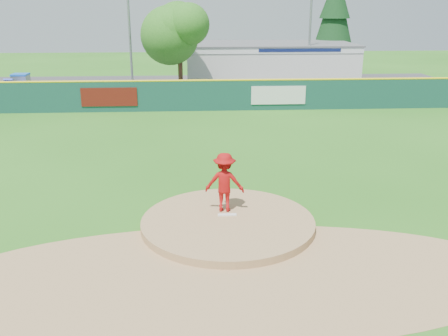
{
  "coord_description": "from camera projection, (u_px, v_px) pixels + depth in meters",
  "views": [
    {
      "loc": [
        -1.01,
        -14.46,
        6.76
      ],
      "look_at": [
        0.0,
        2.0,
        1.3
      ],
      "focal_mm": 40.0,
      "sensor_mm": 36.0,
      "label": 1
    }
  ],
  "objects": [
    {
      "name": "pitcher",
      "position": [
        225.0,
        182.0,
        16.19
      ],
      "size": [
        1.36,
        0.9,
        1.97
      ],
      "primitive_type": "imported",
      "rotation": [
        0.0,
        0.0,
        3.0
      ],
      "color": "#A10D0E",
      "rests_on": "pitchers_mound"
    },
    {
      "name": "playground_slide",
      "position": [
        21.0,
        86.0,
        37.23
      ],
      "size": [
        1.15,
        3.23,
        1.78
      ],
      "color": "blue",
      "rests_on": "ground"
    },
    {
      "name": "fence_banners",
      "position": [
        195.0,
        96.0,
        32.49
      ],
      "size": [
        14.63,
        0.04,
        1.2
      ],
      "color": "#5D140D",
      "rests_on": "ground"
    },
    {
      "name": "pool_building_grp",
      "position": [
        269.0,
        61.0,
        46.03
      ],
      "size": [
        15.2,
        8.2,
        3.31
      ],
      "color": "silver",
      "rests_on": "ground"
    },
    {
      "name": "light_pole_right",
      "position": [
        311.0,
        18.0,
        42.14
      ],
      "size": [
        1.75,
        0.25,
        10.0
      ],
      "color": "gray",
      "rests_on": "ground"
    },
    {
      "name": "conifer_tree",
      "position": [
        335.0,
        16.0,
        49.01
      ],
      "size": [
        4.4,
        4.4,
        9.5
      ],
      "color": "#382314",
      "rests_on": "ground"
    },
    {
      "name": "light_pole_left",
      "position": [
        129.0,
        13.0,
        39.22
      ],
      "size": [
        1.75,
        0.25,
        11.0
      ],
      "color": "gray",
      "rests_on": "ground"
    },
    {
      "name": "infield_dirt_arc",
      "position": [
        236.0,
        275.0,
        13.04
      ],
      "size": [
        15.4,
        15.4,
        0.01
      ],
      "primitive_type": "cylinder",
      "color": "#9E774C",
      "rests_on": "ground"
    },
    {
      "name": "ground",
      "position": [
        228.0,
        226.0,
        15.89
      ],
      "size": [
        120.0,
        120.0,
        0.0
      ],
      "primitive_type": "plane",
      "color": "#286B19",
      "rests_on": "ground"
    },
    {
      "name": "deciduous_tree",
      "position": [
        179.0,
        34.0,
        38.02
      ],
      "size": [
        5.6,
        5.6,
        7.36
      ],
      "color": "#382314",
      "rests_on": "ground"
    },
    {
      "name": "pitching_rubber",
      "position": [
        227.0,
        215.0,
        16.08
      ],
      "size": [
        0.6,
        0.15,
        0.04
      ],
      "primitive_type": "cube",
      "color": "white",
      "rests_on": "pitchers_mound"
    },
    {
      "name": "parking_lot",
      "position": [
        206.0,
        89.0,
        41.46
      ],
      "size": [
        44.0,
        16.0,
        0.02
      ],
      "primitive_type": "cube",
      "color": "#38383A",
      "rests_on": "ground"
    },
    {
      "name": "pitchers_mound",
      "position": [
        228.0,
        226.0,
        15.89
      ],
      "size": [
        5.5,
        5.5,
        0.5
      ],
      "primitive_type": "cylinder",
      "color": "#9E774C",
      "rests_on": "ground"
    },
    {
      "name": "van",
      "position": [
        218.0,
        89.0,
        37.22
      ],
      "size": [
        4.87,
        3.52,
        1.23
      ],
      "primitive_type": "imported",
      "rotation": [
        0.0,
        0.0,
        1.2
      ],
      "color": "white",
      "rests_on": "parking_lot"
    },
    {
      "name": "outfield_fence",
      "position": [
        209.0,
        94.0,
        32.6
      ],
      "size": [
        40.0,
        0.14,
        2.07
      ],
      "color": "#134037",
      "rests_on": "ground"
    }
  ]
}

